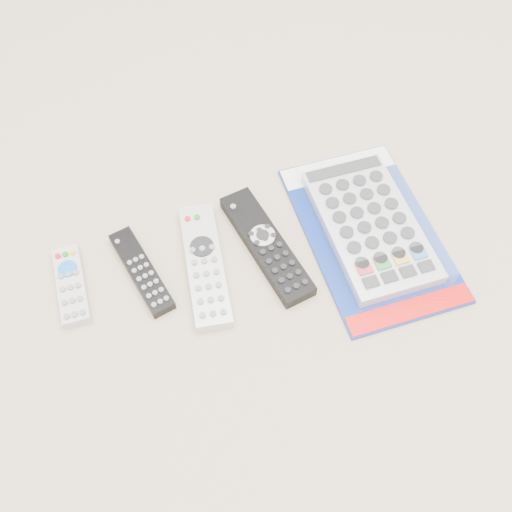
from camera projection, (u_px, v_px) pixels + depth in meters
name	position (u px, v px, depth m)	size (l,w,h in m)	color
remote_small_grey	(71.00, 285.00, 0.82)	(0.05, 0.13, 0.02)	#AAAAAC
remote_slim_black	(142.00, 271.00, 0.83)	(0.06, 0.16, 0.02)	black
remote_silver_dvd	(205.00, 265.00, 0.83)	(0.09, 0.21, 0.02)	#B8B8BD
remote_large_black	(267.00, 245.00, 0.85)	(0.07, 0.21, 0.02)	black
jumbo_remote_packaged	(370.00, 224.00, 0.86)	(0.21, 0.33, 0.04)	navy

